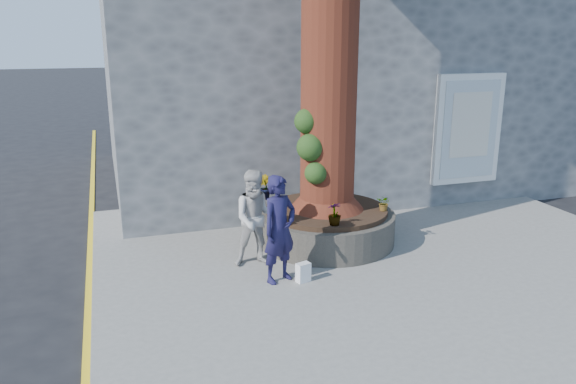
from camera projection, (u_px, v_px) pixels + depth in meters
name	position (u px, v px, depth m)	size (l,w,h in m)	color
ground	(326.00, 306.00, 7.57)	(120.00, 120.00, 0.00)	black
pavement	(390.00, 261.00, 8.92)	(9.00, 8.00, 0.12)	slate
yellow_line	(89.00, 306.00, 7.57)	(0.10, 30.00, 0.01)	yellow
stone_shop	(314.00, 50.00, 14.05)	(10.30, 8.30, 6.30)	#535558
neighbour_shop	(568.00, 53.00, 16.49)	(6.00, 8.00, 6.00)	#535558
planter	(326.00, 225.00, 9.53)	(2.30, 2.30, 0.60)	black
man	(279.00, 229.00, 7.89)	(0.57, 0.37, 1.56)	#161438
woman	(257.00, 218.00, 8.45)	(0.73, 0.56, 1.49)	#B3AFAB
shopping_bag	(303.00, 272.00, 8.02)	(0.20, 0.12, 0.28)	white
plant_a	(315.00, 184.00, 10.21)	(0.21, 0.14, 0.39)	gray
plant_b	(264.00, 187.00, 9.91)	(0.24, 0.23, 0.44)	gray
plant_c	(335.00, 214.00, 8.56)	(0.20, 0.20, 0.36)	gray
plant_d	(384.00, 203.00, 9.27)	(0.24, 0.21, 0.26)	gray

